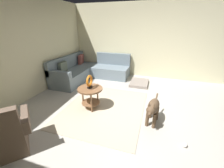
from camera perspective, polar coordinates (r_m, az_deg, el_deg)
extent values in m
cube|color=#B7B2A8|center=(3.38, 7.61, -13.52)|extent=(6.00, 6.00, 0.10)
cube|color=beige|center=(4.34, -33.80, 11.25)|extent=(6.00, 0.12, 2.70)
cube|color=beige|center=(5.69, 14.06, 16.23)|extent=(0.12, 6.00, 2.70)
cube|color=#BCAD93|center=(3.62, -2.99, -9.57)|extent=(2.30, 1.90, 0.01)
cube|color=slate|center=(5.52, -13.99, 3.88)|extent=(2.20, 0.85, 0.42)
cube|color=slate|center=(5.59, -17.57, 8.44)|extent=(2.20, 0.14, 0.46)
cube|color=slate|center=(5.65, -0.57, 4.99)|extent=(0.85, 1.40, 0.42)
cube|color=slate|center=(5.86, 0.52, 10.11)|extent=(0.14, 1.40, 0.46)
cube|color=slate|center=(4.64, -20.77, 3.59)|extent=(0.16, 0.85, 0.22)
cube|color=#994C47|center=(6.14, -12.40, 9.62)|extent=(0.40, 0.21, 0.39)
cube|color=slate|center=(5.13, -19.21, 6.30)|extent=(0.39, 0.16, 0.38)
cube|color=brown|center=(3.02, -37.03, -17.88)|extent=(0.85, 0.85, 0.40)
cube|color=brown|center=(2.80, -31.44, -11.76)|extent=(0.47, 0.52, 0.22)
cylinder|color=brown|center=(3.43, -8.85, -1.93)|extent=(0.60, 0.60, 0.04)
cylinder|color=brown|center=(3.60, -8.50, -7.28)|extent=(0.45, 0.45, 0.02)
cylinder|color=brown|center=(3.65, -11.66, -5.33)|extent=(0.04, 0.04, 0.50)
cylinder|color=brown|center=(3.37, -8.30, -7.62)|extent=(0.04, 0.04, 0.50)
cylinder|color=brown|center=(3.66, -5.80, -4.82)|extent=(0.04, 0.04, 0.50)
cube|color=black|center=(3.42, -8.90, -1.25)|extent=(0.12, 0.08, 0.05)
torus|color=orange|center=(3.35, -9.07, 1.30)|extent=(0.28, 0.06, 0.28)
cube|color=gray|center=(5.07, 10.90, 0.46)|extent=(0.80, 0.60, 0.09)
cylinder|color=brown|center=(3.05, 16.63, -14.08)|extent=(0.07, 0.07, 0.32)
cylinder|color=brown|center=(3.06, 14.00, -13.55)|extent=(0.07, 0.07, 0.32)
cylinder|color=brown|center=(3.31, 17.64, -11.04)|extent=(0.07, 0.07, 0.32)
cylinder|color=brown|center=(3.32, 15.23, -10.57)|extent=(0.07, 0.07, 0.32)
ellipsoid|color=brown|center=(3.05, 16.39, -8.49)|extent=(0.55, 0.29, 0.24)
sphere|color=brown|center=(2.76, 15.37, -10.21)|extent=(0.17, 0.17, 0.17)
ellipsoid|color=brown|center=(2.71, 14.99, -11.38)|extent=(0.13, 0.09, 0.07)
cone|color=brown|center=(2.70, 16.60, -8.24)|extent=(0.06, 0.06, 0.07)
cone|color=brown|center=(2.72, 14.73, -7.88)|extent=(0.06, 0.06, 0.07)
cylinder|color=brown|center=(3.30, 17.48, -5.31)|extent=(0.20, 0.06, 0.16)
sphere|color=silver|center=(2.92, 27.26, -20.94)|extent=(0.09, 0.09, 0.09)
cylinder|color=blue|center=(3.43, 14.22, -11.99)|extent=(0.20, 0.05, 0.05)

